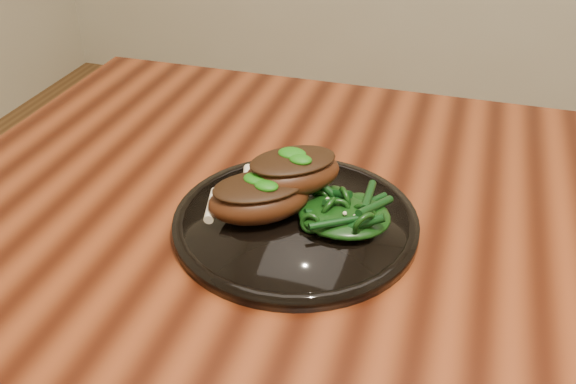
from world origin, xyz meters
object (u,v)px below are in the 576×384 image
(desk, at_px, (576,324))
(lamb_chop_front, at_px, (258,197))
(plate, at_px, (296,222))
(greens_heap, at_px, (345,210))

(desk, xyz_separation_m, lamb_chop_front, (-0.36, -0.04, 0.12))
(desk, xyz_separation_m, plate, (-0.32, -0.03, 0.09))
(greens_heap, bearing_deg, lamb_chop_front, -170.99)
(plate, bearing_deg, greens_heap, 5.19)
(desk, height_order, plate, plate)
(lamb_chop_front, xyz_separation_m, greens_heap, (0.10, 0.02, -0.01))
(desk, height_order, greens_heap, greens_heap)
(desk, distance_m, lamb_chop_front, 0.39)
(plate, distance_m, lamb_chop_front, 0.05)
(plate, bearing_deg, lamb_chop_front, -165.96)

